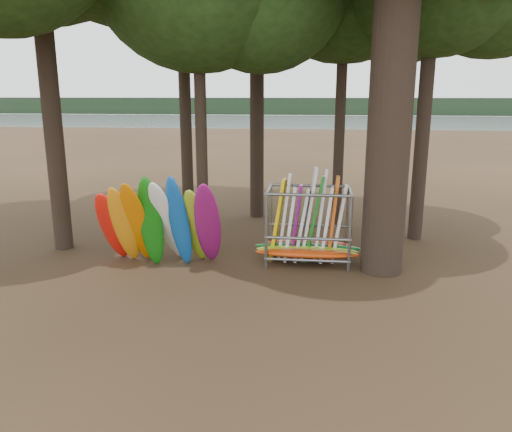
# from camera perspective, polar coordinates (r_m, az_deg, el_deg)

# --- Properties ---
(ground) EXTENTS (120.00, 120.00, 0.00)m
(ground) POSITION_cam_1_polar(r_m,az_deg,el_deg) (14.06, -3.85, -6.92)
(ground) COLOR #47331E
(ground) RESTS_ON ground
(lake) EXTENTS (160.00, 160.00, 0.00)m
(lake) POSITION_cam_1_polar(r_m,az_deg,el_deg) (73.12, 4.88, 9.87)
(lake) COLOR gray
(lake) RESTS_ON ground
(far_shore) EXTENTS (160.00, 4.00, 4.00)m
(far_shore) POSITION_cam_1_polar(r_m,az_deg,el_deg) (122.97, 5.74, 12.37)
(far_shore) COLOR black
(far_shore) RESTS_ON ground
(kayak_row) EXTENTS (3.76, 2.39, 2.97)m
(kayak_row) POSITION_cam_1_polar(r_m,az_deg,el_deg) (14.63, -10.93, -0.93)
(kayak_row) COLOR red
(kayak_row) RESTS_ON ground
(storage_rack) EXTENTS (3.23, 1.51, 2.87)m
(storage_rack) POSITION_cam_1_polar(r_m,az_deg,el_deg) (15.00, 5.97, -1.41)
(storage_rack) COLOR slate
(storage_rack) RESTS_ON ground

